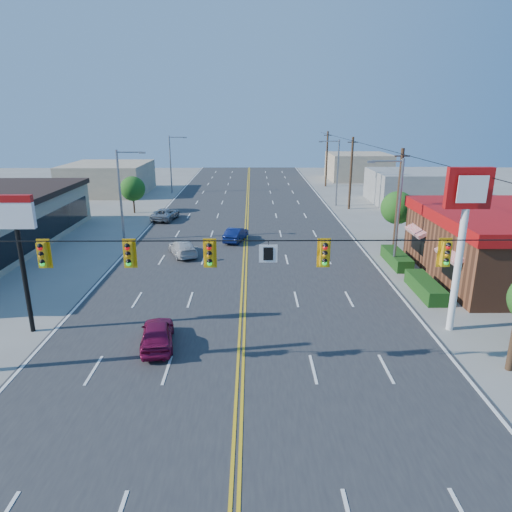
{
  "coord_description": "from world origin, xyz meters",
  "views": [
    {
      "loc": [
        0.53,
        -17.83,
        10.92
      ],
      "look_at": [
        0.8,
        10.08,
        2.2
      ],
      "focal_mm": 32.0,
      "sensor_mm": 36.0,
      "label": 1
    }
  ],
  "objects_px": {
    "pizza_hut_sign": "(18,236)",
    "car_blue": "(236,235)",
    "car_magenta": "(157,335)",
    "car_silver": "(165,215)",
    "kfc_pylon": "(465,218)",
    "car_white": "(183,248)",
    "signal_span": "(236,267)"
  },
  "relations": [
    {
      "from": "signal_span",
      "to": "car_white",
      "type": "distance_m",
      "value": 18.49
    },
    {
      "from": "signal_span",
      "to": "car_magenta",
      "type": "distance_m",
      "value": 6.22
    },
    {
      "from": "kfc_pylon",
      "to": "pizza_hut_sign",
      "type": "bearing_deg",
      "value": 180.0
    },
    {
      "from": "pizza_hut_sign",
      "to": "car_blue",
      "type": "height_order",
      "value": "pizza_hut_sign"
    },
    {
      "from": "car_silver",
      "to": "kfc_pylon",
      "type": "bearing_deg",
      "value": 135.88
    },
    {
      "from": "pizza_hut_sign",
      "to": "car_white",
      "type": "xyz_separation_m",
      "value": [
        5.98,
        13.3,
        -4.57
      ]
    },
    {
      "from": "pizza_hut_sign",
      "to": "car_silver",
      "type": "height_order",
      "value": "pizza_hut_sign"
    },
    {
      "from": "car_magenta",
      "to": "car_blue",
      "type": "distance_m",
      "value": 19.52
    },
    {
      "from": "kfc_pylon",
      "to": "car_silver",
      "type": "bearing_deg",
      "value": 127.06
    },
    {
      "from": "pizza_hut_sign",
      "to": "car_silver",
      "type": "xyz_separation_m",
      "value": [
        2.29,
        26.09,
        -4.56
      ]
    },
    {
      "from": "signal_span",
      "to": "car_white",
      "type": "height_order",
      "value": "signal_span"
    },
    {
      "from": "signal_span",
      "to": "pizza_hut_sign",
      "type": "relative_size",
      "value": 3.55
    },
    {
      "from": "signal_span",
      "to": "car_magenta",
      "type": "height_order",
      "value": "signal_span"
    },
    {
      "from": "pizza_hut_sign",
      "to": "car_magenta",
      "type": "bearing_deg",
      "value": -14.36
    },
    {
      "from": "car_blue",
      "to": "car_magenta",
      "type": "bearing_deg",
      "value": 95.71
    },
    {
      "from": "car_magenta",
      "to": "car_blue",
      "type": "height_order",
      "value": "car_magenta"
    },
    {
      "from": "kfc_pylon",
      "to": "car_magenta",
      "type": "xyz_separation_m",
      "value": [
        -15.09,
        -1.77,
        -5.4
      ]
    },
    {
      "from": "car_blue",
      "to": "signal_span",
      "type": "bearing_deg",
      "value": 107.19
    },
    {
      "from": "kfc_pylon",
      "to": "car_blue",
      "type": "height_order",
      "value": "kfc_pylon"
    },
    {
      "from": "kfc_pylon",
      "to": "car_blue",
      "type": "bearing_deg",
      "value": 124.24
    },
    {
      "from": "kfc_pylon",
      "to": "car_white",
      "type": "distance_m",
      "value": 21.52
    },
    {
      "from": "kfc_pylon",
      "to": "signal_span",
      "type": "bearing_deg",
      "value": -160.22
    },
    {
      "from": "car_magenta",
      "to": "car_silver",
      "type": "xyz_separation_m",
      "value": [
        -4.62,
        27.87,
        -0.02
      ]
    },
    {
      "from": "car_white",
      "to": "car_magenta",
      "type": "bearing_deg",
      "value": 72.22
    },
    {
      "from": "car_white",
      "to": "kfc_pylon",
      "type": "bearing_deg",
      "value": 118.96
    },
    {
      "from": "kfc_pylon",
      "to": "car_silver",
      "type": "relative_size",
      "value": 1.89
    },
    {
      "from": "car_blue",
      "to": "car_white",
      "type": "relative_size",
      "value": 0.88
    },
    {
      "from": "car_blue",
      "to": "car_silver",
      "type": "relative_size",
      "value": 0.83
    },
    {
      "from": "car_magenta",
      "to": "car_blue",
      "type": "bearing_deg",
      "value": -107.59
    },
    {
      "from": "pizza_hut_sign",
      "to": "car_blue",
      "type": "xyz_separation_m",
      "value": [
        10.1,
        17.49,
        -4.57
      ]
    },
    {
      "from": "signal_span",
      "to": "kfc_pylon",
      "type": "bearing_deg",
      "value": 19.78
    },
    {
      "from": "kfc_pylon",
      "to": "car_blue",
      "type": "distance_m",
      "value": 21.84
    }
  ]
}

